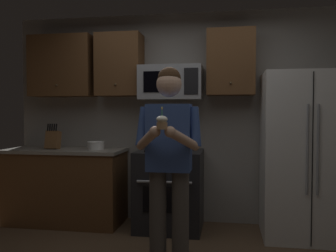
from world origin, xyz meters
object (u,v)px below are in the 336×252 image
Objects in this scene: bowl_large_white at (96,145)px; cupcake at (162,122)px; person at (169,155)px; oven_range at (169,190)px; microwave at (171,83)px; refrigerator at (305,155)px; knife_block at (53,140)px.

cupcake reaches higher than bowl_large_white.
person is 0.44m from cupcake.
bowl_large_white is 1.80m from cupcake.
oven_range is 0.53× the size of person.
bowl_large_white is 0.12× the size of person.
refrigerator is at bearing -6.03° from microwave.
microwave reaches higher than person.
cupcake reaches higher than knife_block.
person is at bearing -32.90° from knife_block.
microwave is at bearing 98.08° from person.
refrigerator reaches higher than cupcake.
refrigerator is at bearing -1.15° from bowl_large_white.
oven_range is 1.26× the size of microwave.
microwave is at bearing 173.97° from refrigerator.
refrigerator is at bearing -1.50° from oven_range.
person is (1.08, -1.08, 0.02)m from bowl_large_white.
knife_block is 0.54m from bowl_large_white.
knife_block is (-2.94, 0.01, 0.14)m from refrigerator.
oven_range is at bearing 96.89° from cupcake.
cupcake is at bearing -134.34° from refrigerator.
oven_range is at bearing 178.50° from refrigerator.
microwave is 0.42× the size of person.
refrigerator is 10.35× the size of cupcake.
microwave reaches higher than bowl_large_white.
knife_block is at bearing -178.82° from oven_range.
person is (1.61, -1.04, -0.04)m from knife_block.
cupcake is (1.61, -1.37, 0.26)m from knife_block.
cupcake is at bearing -52.63° from bowl_large_white.
microwave is 1.18m from bowl_large_white.
cupcake is (0.17, -1.40, 0.83)m from oven_range.
knife_block is 1.92m from person.
knife_block is 2.13m from cupcake.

